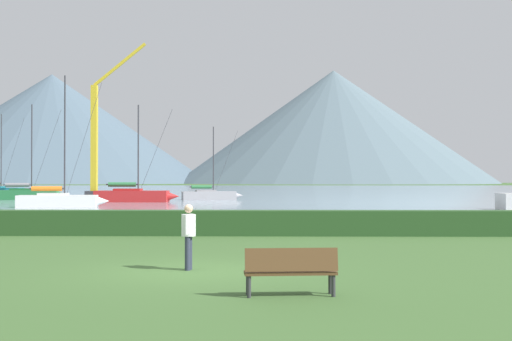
{
  "coord_description": "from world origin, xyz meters",
  "views": [
    {
      "loc": [
        1.99,
        -16.92,
        2.27
      ],
      "look_at": [
        0.71,
        45.46,
        3.12
      ],
      "focal_mm": 47.97,
      "sensor_mm": 36.0,
      "label": 1
    }
  ],
  "objects": [
    {
      "name": "ground_plane",
      "position": [
        0.0,
        0.0,
        0.0
      ],
      "size": [
        1000.0,
        1000.0,
        0.0
      ],
      "primitive_type": "plane",
      "color": "#3D602D"
    },
    {
      "name": "harbor_water",
      "position": [
        0.0,
        137.0,
        0.0
      ],
      "size": [
        320.0,
        246.0,
        0.0
      ],
      "primitive_type": "cube",
      "color": "#8499A8",
      "rests_on": "ground_plane"
    },
    {
      "name": "hedge_line",
      "position": [
        0.0,
        11.0,
        0.51
      ],
      "size": [
        80.0,
        1.2,
        1.01
      ],
      "primitive_type": "cube",
      "color": "#284C23",
      "rests_on": "ground_plane"
    },
    {
      "name": "sailboat_slip_3",
      "position": [
        -4.84,
        60.31,
        0.58
      ],
      "size": [
        7.08,
        3.39,
        8.29
      ],
      "rotation": [
        0.0,
        0.0,
        0.23
      ],
      "color": "#9E9EA3",
      "rests_on": "harbor_water"
    },
    {
      "name": "sailboat_slip_5",
      "position": [
        -25.65,
        60.26,
        0.67
      ],
      "size": [
        8.17,
        3.34,
        10.87
      ],
      "rotation": [
        0.0,
        0.0,
        0.14
      ],
      "color": "#236B38",
      "rests_on": "harbor_water"
    },
    {
      "name": "sailboat_slip_9",
      "position": [
        -11.96,
        52.44,
        0.7
      ],
      "size": [
        8.51,
        2.57,
        9.92
      ],
      "rotation": [
        0.0,
        0.0,
        0.01
      ],
      "color": "red",
      "rests_on": "harbor_water"
    },
    {
      "name": "sailboat_slip_12",
      "position": [
        -15.37,
        38.93,
        0.63
      ],
      "size": [
        7.47,
        3.1,
        10.88
      ],
      "rotation": [
        0.0,
        0.0,
        0.15
      ],
      "color": "white",
      "rests_on": "harbor_water"
    },
    {
      "name": "park_bench_near_path",
      "position": [
        2.39,
        -3.63,
        0.53
      ],
      "size": [
        1.84,
        0.64,
        0.95
      ],
      "rotation": [
        0.0,
        0.0,
        0.1
      ],
      "color": "brown",
      "rests_on": "ground_plane"
    },
    {
      "name": "person_seated_viewer",
      "position": [
        -0.06,
        0.21,
        0.97
      ],
      "size": [
        0.36,
        0.57,
        1.65
      ],
      "rotation": [
        0.0,
        0.0,
        -0.14
      ],
      "color": "#2D3347",
      "rests_on": "ground_plane"
    },
    {
      "name": "dock_crane",
      "position": [
        -20.87,
        72.44,
        6.81
      ],
      "size": [
        7.84,
        2.0,
        20.34
      ],
      "color": "#333338",
      "rests_on": "ground_plane"
    },
    {
      "name": "distant_hill_west_ridge",
      "position": [
        41.85,
        410.28,
        35.35
      ],
      "size": [
        198.79,
        198.79,
        70.71
      ],
      "primitive_type": "cone",
      "color": "slate",
      "rests_on": "ground_plane"
    },
    {
      "name": "distant_hill_central_peak",
      "position": [
        -135.87,
        411.14,
        34.51
      ],
      "size": [
        201.71,
        201.71,
        69.01
      ],
      "primitive_type": "cone",
      "color": "#4C6070",
      "rests_on": "ground_plane"
    }
  ]
}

